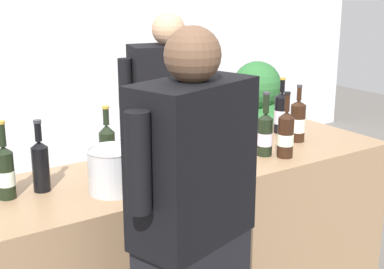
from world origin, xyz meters
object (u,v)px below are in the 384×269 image
(wine_bottle_6, at_px, (107,147))
(person_server, at_px, (170,150))
(wine_bottle_5, at_px, (211,126))
(wine_bottle_0, at_px, (286,134))
(wine_bottle_7, at_px, (5,171))
(wine_bottle_2, at_px, (281,113))
(wine_bottle_4, at_px, (265,134))
(wine_bottle_1, at_px, (298,121))
(wine_glass, at_px, (220,140))
(person_guest, at_px, (193,260))
(ice_bucket, at_px, (113,170))
(wine_bottle_3, at_px, (40,164))
(potted_shrub, at_px, (256,121))

(wine_bottle_6, height_order, person_server, person_server)
(wine_bottle_5, distance_m, wine_bottle_6, 0.67)
(wine_bottle_0, relative_size, wine_bottle_7, 1.02)
(wine_bottle_2, relative_size, wine_bottle_4, 0.99)
(wine_bottle_1, height_order, wine_glass, wine_bottle_1)
(wine_bottle_4, relative_size, wine_bottle_5, 1.02)
(wine_bottle_2, height_order, wine_bottle_6, wine_bottle_2)
(person_guest, bearing_deg, person_server, 61.53)
(wine_bottle_6, distance_m, person_guest, 0.81)
(person_server, bearing_deg, wine_bottle_6, -142.83)
(wine_bottle_7, relative_size, person_server, 0.21)
(wine_bottle_0, distance_m, wine_glass, 0.35)
(wine_bottle_6, bearing_deg, wine_glass, -18.03)
(wine_bottle_7, distance_m, ice_bucket, 0.44)
(ice_bucket, bearing_deg, wine_bottle_2, 13.64)
(wine_bottle_3, xyz_separation_m, ice_bucket, (0.25, -0.18, -0.02))
(wine_bottle_2, relative_size, wine_bottle_7, 0.99)
(potted_shrub, bearing_deg, person_guest, -135.56)
(potted_shrub, bearing_deg, wine_bottle_5, -140.04)
(wine_bottle_3, distance_m, potted_shrub, 2.45)
(wine_bottle_6, bearing_deg, wine_bottle_5, 7.00)
(ice_bucket, bearing_deg, wine_glass, 5.20)
(wine_bottle_0, distance_m, ice_bucket, 0.95)
(wine_bottle_1, xyz_separation_m, wine_bottle_3, (-1.46, 0.07, 0.01))
(wine_bottle_5, bearing_deg, potted_shrub, 39.96)
(person_server, bearing_deg, wine_bottle_5, -87.75)
(ice_bucket, bearing_deg, wine_bottle_4, 1.51)
(wine_bottle_6, distance_m, wine_bottle_7, 0.49)
(wine_bottle_3, relative_size, person_guest, 0.19)
(wine_bottle_1, xyz_separation_m, wine_bottle_2, (0.05, 0.19, 0.00))
(person_guest, bearing_deg, wine_bottle_6, 87.19)
(wine_bottle_0, distance_m, wine_bottle_3, 1.23)
(wine_bottle_1, bearing_deg, wine_bottle_2, 75.51)
(ice_bucket, distance_m, person_guest, 0.58)
(wine_bottle_5, bearing_deg, wine_bottle_7, -173.71)
(wine_bottle_6, bearing_deg, person_guest, -92.81)
(wine_bottle_5, xyz_separation_m, wine_glass, (-0.13, -0.25, 0.00))
(wine_bottle_0, xyz_separation_m, wine_bottle_5, (-0.20, 0.37, -0.01))
(wine_bottle_5, height_order, wine_glass, wine_bottle_5)
(wine_bottle_2, xyz_separation_m, wine_bottle_6, (-1.17, -0.08, 0.01))
(wine_bottle_7, xyz_separation_m, potted_shrub, (2.31, 1.10, -0.35))
(wine_bottle_6, xyz_separation_m, wine_bottle_7, (-0.49, -0.05, -0.01))
(person_guest, xyz_separation_m, potted_shrub, (1.86, 1.83, -0.13))
(wine_bottle_3, relative_size, ice_bucket, 1.45)
(wine_bottle_3, height_order, ice_bucket, wine_bottle_3)
(wine_bottle_1, distance_m, person_server, 0.81)
(wine_bottle_7, height_order, wine_glass, wine_bottle_7)
(wine_glass, bearing_deg, wine_bottle_1, 5.95)
(wine_bottle_2, bearing_deg, wine_bottle_6, -176.31)
(wine_bottle_4, bearing_deg, wine_bottle_2, 36.97)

